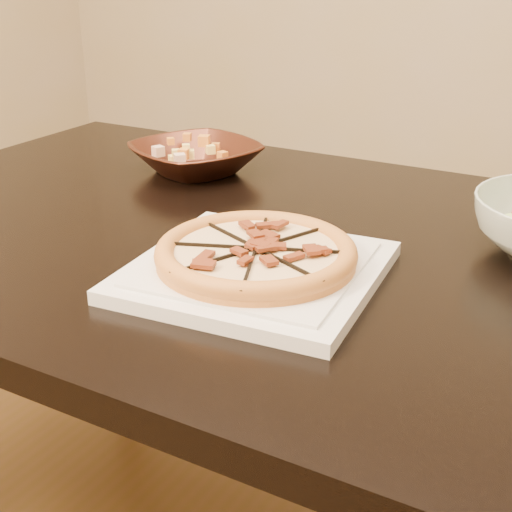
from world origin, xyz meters
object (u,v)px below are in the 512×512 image
(dining_table, at_px, (252,294))
(plate, at_px, (256,270))
(pizza, at_px, (256,253))
(bronze_bowl, at_px, (196,158))

(dining_table, relative_size, plate, 4.21)
(plate, xyz_separation_m, pizza, (-0.00, 0.00, 0.02))
(dining_table, distance_m, plate, 0.20)
(dining_table, xyz_separation_m, bronze_bowl, (-0.24, 0.20, 0.13))
(plate, height_order, pizza, pizza)
(pizza, height_order, bronze_bowl, bronze_bowl)
(pizza, bearing_deg, dining_table, 122.36)
(dining_table, height_order, bronze_bowl, bronze_bowl)
(pizza, xyz_separation_m, bronze_bowl, (-0.33, 0.34, -0.01))
(pizza, bearing_deg, bronze_bowl, 134.05)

